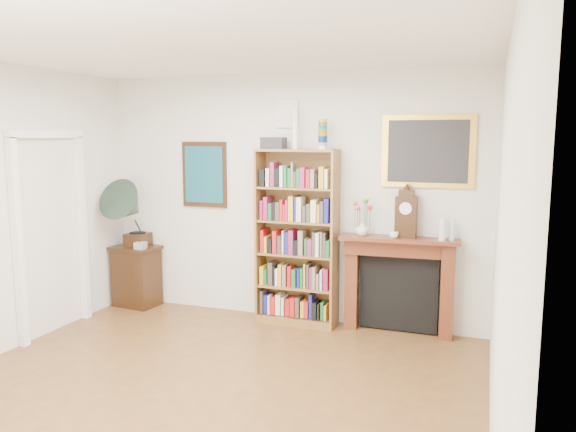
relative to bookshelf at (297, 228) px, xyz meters
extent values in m
cube|color=brown|center=(-0.18, -2.32, -1.11)|extent=(4.50, 5.00, 0.01)
cube|color=white|center=(-0.18, -2.32, 1.70)|extent=(4.50, 5.00, 0.01)
cube|color=silver|center=(-0.18, 0.18, 0.30)|extent=(4.50, 0.01, 2.80)
cube|color=silver|center=(2.07, -2.32, 0.30)|extent=(0.01, 5.00, 2.80)
cube|color=white|center=(-2.38, -1.59, -0.05)|extent=(0.08, 0.08, 2.10)
cube|color=white|center=(-2.38, -0.65, -0.05)|extent=(0.08, 0.08, 2.10)
cube|color=white|center=(-2.38, -1.12, 1.03)|extent=(0.08, 1.02, 0.08)
cube|color=black|center=(-1.23, 0.16, 0.55)|extent=(0.58, 0.03, 0.78)
cube|color=#134C5A|center=(-1.23, 0.15, 0.55)|extent=(0.50, 0.01, 0.67)
cube|color=white|center=(-0.18, 0.16, 1.25)|extent=(0.26, 0.03, 0.30)
cube|color=silver|center=(-0.18, 0.15, 1.25)|extent=(0.22, 0.01, 0.26)
cube|color=gold|center=(1.37, 0.16, 0.85)|extent=(0.95, 0.03, 0.75)
cube|color=#262628|center=(1.37, 0.15, 0.85)|extent=(0.82, 0.01, 0.65)
cube|color=brown|center=(-0.44, 0.00, -0.12)|extent=(0.03, 0.32, 1.97)
cube|color=brown|center=(0.44, 0.00, -0.12)|extent=(0.03, 0.32, 1.97)
cube|color=brown|center=(0.00, 0.00, 0.85)|extent=(0.90, 0.32, 0.03)
cube|color=brown|center=(0.00, 0.00, -1.06)|extent=(0.90, 0.32, 0.09)
cube|color=brown|center=(0.00, 0.15, -0.12)|extent=(0.90, 0.02, 1.97)
cube|color=brown|center=(0.00, 0.00, -0.67)|extent=(0.85, 0.30, 0.02)
cube|color=brown|center=(0.00, 0.00, -0.30)|extent=(0.85, 0.30, 0.02)
cube|color=brown|center=(0.00, 0.00, 0.07)|extent=(0.85, 0.30, 0.02)
cube|color=brown|center=(0.00, 0.00, 0.44)|extent=(0.85, 0.30, 0.02)
cube|color=black|center=(-2.10, -0.04, -0.72)|extent=(0.59, 0.46, 0.75)
cube|color=#4B2111|center=(0.62, 0.07, -0.59)|extent=(0.15, 0.19, 1.01)
cube|color=#4B2111|center=(1.63, 0.07, -0.59)|extent=(0.15, 0.19, 1.01)
cube|color=#4B2111|center=(1.12, 0.07, -0.17)|extent=(1.16, 0.26, 0.17)
cube|color=#4B2111|center=(1.12, 0.03, -0.07)|extent=(1.26, 0.37, 0.04)
cube|color=black|center=(1.12, 0.13, -0.68)|extent=(0.84, 0.09, 0.81)
cube|color=black|center=(-2.08, 0.00, -0.27)|extent=(0.26, 0.26, 0.16)
cylinder|color=black|center=(-2.08, 0.00, -0.18)|extent=(0.20, 0.20, 0.01)
cone|color=#2C4035|center=(-2.08, -0.16, 0.17)|extent=(0.52, 0.65, 0.67)
cube|color=#B5B6C2|center=(-1.95, -0.14, -0.31)|extent=(0.13, 0.13, 0.08)
cube|color=black|center=(1.19, 0.06, 0.17)|extent=(0.22, 0.13, 0.43)
cylinder|color=white|center=(1.19, 0.00, 0.27)|extent=(0.13, 0.02, 0.13)
cube|color=black|center=(1.19, 0.06, 0.42)|extent=(0.16, 0.11, 0.08)
imported|color=silver|center=(0.73, 0.02, 0.03)|extent=(0.18, 0.18, 0.15)
imported|color=white|center=(1.08, -0.02, -0.01)|extent=(0.11, 0.11, 0.07)
cylinder|color=silver|center=(1.57, 0.00, 0.07)|extent=(0.07, 0.07, 0.24)
cylinder|color=silver|center=(1.65, 0.07, 0.05)|extent=(0.06, 0.06, 0.20)
camera|label=1|loc=(1.98, -5.82, 1.02)|focal=35.00mm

